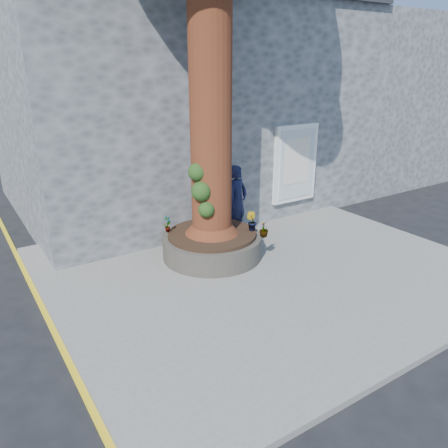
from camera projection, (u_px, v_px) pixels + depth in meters
ground at (231, 308)px, 8.36m from camera, size 120.00×120.00×0.00m
pavement at (262, 267)px, 9.90m from camera, size 9.00×8.00×0.12m
yellow_line at (54, 332)px, 7.59m from camera, size 0.10×30.00×0.01m
stone_shop at (172, 104)px, 14.20m from camera, size 10.30×8.30×6.30m
neighbour_shop at (343, 98)px, 18.35m from camera, size 6.00×8.00×6.00m
planter at (212, 245)px, 10.20m from camera, size 2.30×2.30×0.60m
man at (237, 201)px, 11.26m from camera, size 0.80×0.66×1.87m
woman at (216, 204)px, 11.43m from camera, size 0.99×0.93×1.61m
shopping_bag at (247, 229)px, 11.59m from camera, size 0.20×0.12×0.28m
plant_a at (167, 224)px, 10.05m from camera, size 0.26×0.23×0.40m
plant_b at (251, 221)px, 10.16m from camera, size 0.28×0.28×0.44m
plant_c at (264, 229)px, 9.80m from camera, size 0.27×0.27×0.37m
plant_d at (223, 210)px, 11.15m from camera, size 0.34×0.34×0.28m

